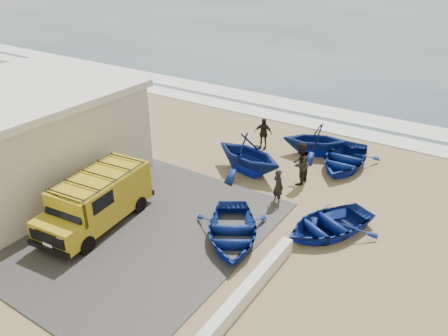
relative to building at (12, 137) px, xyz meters
The scene contains 16 objects.
ground 8.06m from the building, 14.93° to the left, with size 160.00×160.00×0.00m, color #8E7752.
slab 5.90m from the building, ahead, with size 12.00×10.00×0.05m, color #3E3C39.
ocean 58.52m from the building, 82.63° to the left, with size 180.00×88.00×0.01m, color #385166.
surf_line 16.02m from the building, 61.82° to the left, with size 180.00×1.60×0.06m, color white.
surf_wash 18.25m from the building, 65.56° to the left, with size 180.00×2.20×0.04m, color white.
building is the anchor object (origin of this frame).
parapet 12.68m from the building, ahead, with size 0.35×6.00×0.55m, color silver.
van 5.76m from the building, ahead, with size 2.32×4.93×2.05m.
boat_near_left 10.75m from the building, ahead, with size 2.76×3.87×0.80m, color navy.
boat_near_right 13.94m from the building, 16.08° to the left, with size 2.67×3.74×0.77m, color navy.
boat_mid_left 10.52m from the building, 37.78° to the left, with size 3.19×3.70×1.95m, color navy.
boat_mid_right 15.31m from the building, 38.62° to the left, with size 2.91×4.07×0.84m, color navy.
boat_far_left 14.31m from the building, 44.73° to the left, with size 2.79×3.23×1.70m, color navy.
fisherman_front 11.78m from the building, 23.92° to the left, with size 0.56×0.37×1.54m, color black.
fisherman_middle 12.75m from the building, 32.18° to the left, with size 0.98×0.76×2.01m, color black.
fisherman_back 12.00m from the building, 50.97° to the left, with size 0.99×0.41×1.68m, color black.
Camera 1 is at (9.95, -11.64, 9.68)m, focal length 35.00 mm.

